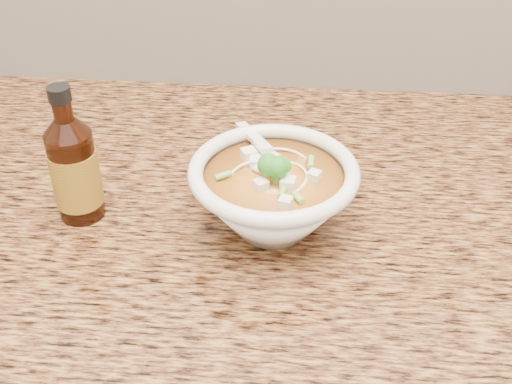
{
  "coord_description": "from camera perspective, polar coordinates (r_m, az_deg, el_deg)",
  "views": [
    {
      "loc": [
        -0.03,
        1.03,
        1.38
      ],
      "look_at": [
        -0.08,
        1.62,
        0.95
      ],
      "focal_mm": 45.0,
      "sensor_mm": 36.0,
      "label": 1
    }
  ],
  "objects": [
    {
      "name": "counter_slab",
      "position": [
        0.82,
        5.83,
        -1.78
      ],
      "size": [
        4.0,
        0.68,
        0.04
      ],
      "primitive_type": "cube",
      "color": "olive",
      "rests_on": "cabinet"
    },
    {
      "name": "soup_bowl",
      "position": [
        0.74,
        1.54,
        -0.35
      ],
      "size": [
        0.19,
        0.21,
        0.11
      ],
      "rotation": [
        0.0,
        0.0,
        -0.05
      ],
      "color": "white",
      "rests_on": "counter_slab"
    },
    {
      "name": "hot_sauce_bottle",
      "position": [
        0.77,
        -15.83,
        1.92
      ],
      "size": [
        0.08,
        0.08,
        0.17
      ],
      "rotation": [
        0.0,
        0.0,
        0.44
      ],
      "color": "#331207",
      "rests_on": "counter_slab"
    }
  ]
}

